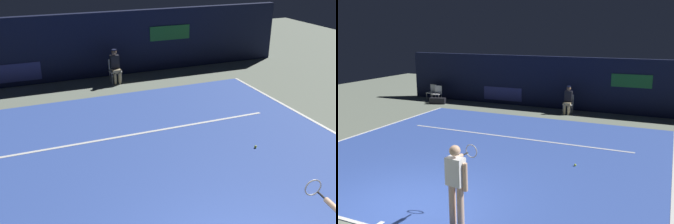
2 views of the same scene
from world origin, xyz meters
The scene contains 7 objects.
ground_plane centered at (0.00, 4.22, 0.00)m, with size 33.98×33.98×0.00m, color gray.
court_surface centered at (0.00, 4.22, 0.01)m, with size 11.00×10.45×0.01m, color #3856B2.
line_sideline_left centered at (5.45, 4.22, 0.01)m, with size 0.10×10.45×0.01m, color white.
line_service centered at (0.00, 6.05, 0.01)m, with size 8.58×0.10×0.01m, color white.
back_wall centered at (0.00, 11.88, 1.30)m, with size 17.32×0.33×2.60m.
line_judge_on_chair centered at (0.79, 10.80, 0.69)m, with size 0.44×0.53×1.32m.
tennis_ball centered at (2.82, 4.10, 0.05)m, with size 0.07×0.07×0.07m, color #CCE033.
Camera 1 is at (-2.66, -3.37, 4.86)m, focal length 40.95 mm.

